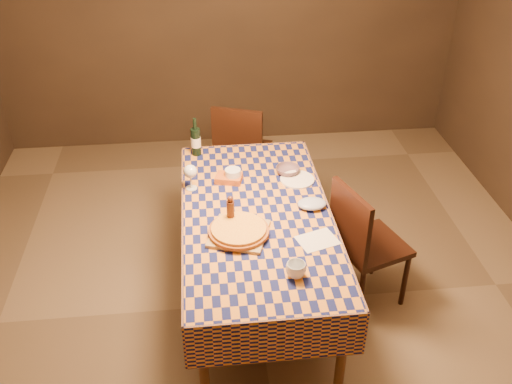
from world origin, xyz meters
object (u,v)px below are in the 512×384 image
Objects in this scene: wine_bottle at (196,141)px; white_plate at (297,180)px; chair_far at (241,148)px; chair_right at (362,240)px; dining_table at (257,223)px; pizza at (239,230)px; cutting_board at (239,234)px; bowl at (288,171)px.

wine_bottle reaches higher than white_plate.
chair_far is at bearing 108.05° from white_plate.
chair_right is (1.06, -0.83, -0.36)m from wine_bottle.
wine_bottle is 0.72m from chair_far.
pizza reaches higher than dining_table.
chair_far is (-0.31, 0.95, -0.25)m from white_plate.
cutting_board is 0.35× the size of chair_far.
dining_table is 0.54m from bowl.
chair_right is at bearing 12.32° from cutting_board.
chair_right is at bearing -38.29° from wine_bottle.
chair_far reaches higher than cutting_board.
cutting_board is 0.77m from bowl.
chair_far reaches higher than pizza.
dining_table is 1.98× the size of chair_right.
chair_far is 1.51m from chair_right.
dining_table is 5.68× the size of cutting_board.
cutting_board is 1.38× the size of white_plate.
wine_bottle is 1.24× the size of white_plate.
chair_far is at bearing 84.75° from pizza.
pizza is at bearing 0.00° from cutting_board.
chair_right is (0.83, 0.18, -0.26)m from cutting_board.
white_plate is (0.05, -0.09, -0.02)m from bowl.
white_plate is at bearing -33.16° from wine_bottle.
pizza is at bearing -122.26° from dining_table.
chair_far is at bearing 106.72° from bowl.
white_plate is at bearing 51.74° from pizza.
pizza is 0.50× the size of chair_far.
white_plate is at bearing 51.74° from cutting_board.
chair_far is at bearing 89.60° from dining_table.
pizza is 1.04m from wine_bottle.
chair_far is (0.14, 1.52, -0.28)m from pizza.
white_plate is at bearing 134.01° from chair_right.
pizza is 1.55m from chair_far.
pizza is 0.77m from bowl.
pizza is at bearing -167.68° from chair_right.
cutting_board is at bearing -128.26° from white_plate.
cutting_board is at bearing -122.26° from dining_table.
white_plate is 0.25× the size of chair_right.
bowl is at bearing 119.10° from white_plate.
cutting_board is 0.88m from chair_right.
pizza reaches higher than white_plate.
dining_table is at bearing -65.93° from wine_bottle.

